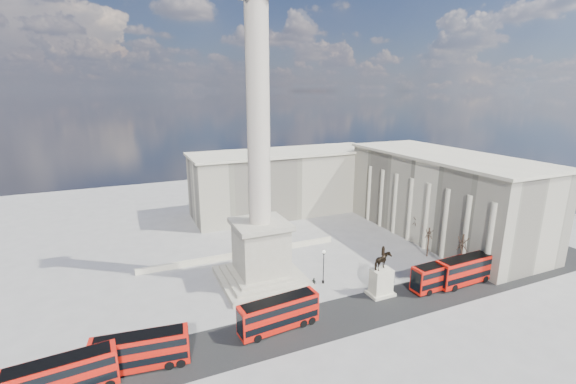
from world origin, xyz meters
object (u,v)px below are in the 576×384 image
(nelsons_column, at_px, (260,210))
(equestrian_statue, at_px, (381,278))
(pedestrian_standing, at_px, (393,278))
(victorian_lamp, at_px, (324,264))
(red_bus_d, at_px, (467,269))
(red_bus_e, at_px, (62,377))
(pedestrian_crossing, at_px, (314,283))
(pedestrian_walking, at_px, (389,285))
(red_bus_c, at_px, (442,275))
(red_bus_a, at_px, (141,351))
(red_bus_b, at_px, (279,313))

(nelsons_column, bearing_deg, equestrian_statue, -37.15)
(pedestrian_standing, bearing_deg, victorian_lamp, -35.86)
(red_bus_d, distance_m, pedestrian_standing, 12.64)
(red_bus_d, xyz_separation_m, red_bus_e, (-60.08, -1.36, -0.17))
(equestrian_statue, bearing_deg, nelsons_column, 142.85)
(equestrian_statue, distance_m, pedestrian_standing, 5.34)
(red_bus_e, height_order, pedestrian_crossing, red_bus_e)
(pedestrian_walking, distance_m, pedestrian_standing, 2.82)
(pedestrian_walking, xyz_separation_m, pedestrian_standing, (2.20, 1.75, -0.10))
(red_bus_c, bearing_deg, nelsons_column, 149.82)
(red_bus_a, bearing_deg, nelsons_column, 43.53)
(red_bus_c, relative_size, pedestrian_standing, 6.57)
(red_bus_e, relative_size, victorian_lamp, 1.87)
(victorian_lamp, xyz_separation_m, equestrian_statue, (6.62, -7.10, -0.61))
(nelsons_column, xyz_separation_m, red_bus_b, (-2.45, -14.23, -10.49))
(victorian_lamp, bearing_deg, pedestrian_crossing, -160.96)
(pedestrian_standing, bearing_deg, nelsons_column, -38.17)
(red_bus_b, distance_m, victorian_lamp, 15.04)
(nelsons_column, xyz_separation_m, pedestrian_crossing, (7.26, -5.79, -12.03))
(pedestrian_walking, relative_size, pedestrian_standing, 1.11)
(victorian_lamp, bearing_deg, nelsons_column, 151.80)
(nelsons_column, distance_m, red_bus_a, 27.27)
(red_bus_b, xyz_separation_m, pedestrian_standing, (22.77, 4.48, -1.57))
(equestrian_statue, bearing_deg, red_bus_a, -175.66)
(nelsons_column, relative_size, red_bus_b, 4.29)
(red_bus_b, height_order, red_bus_c, red_bus_b)
(pedestrian_crossing, bearing_deg, nelsons_column, 25.39)
(pedestrian_standing, distance_m, pedestrian_crossing, 13.65)
(red_bus_d, height_order, pedestrian_walking, red_bus_d)
(nelsons_column, relative_size, red_bus_e, 4.40)
(victorian_lamp, relative_size, pedestrian_walking, 3.16)
(red_bus_c, relative_size, red_bus_d, 0.94)
(nelsons_column, bearing_deg, pedestrian_standing, -25.63)
(nelsons_column, distance_m, red_bus_c, 32.04)
(red_bus_c, xyz_separation_m, pedestrian_standing, (-6.37, 4.50, -1.52))
(red_bus_e, xyz_separation_m, pedestrian_crossing, (35.53, 10.31, -1.49))
(equestrian_statue, distance_m, pedestrian_crossing, 11.03)
(red_bus_a, height_order, pedestrian_standing, red_bus_a)
(victorian_lamp, height_order, equestrian_statue, equestrian_statue)
(red_bus_a, bearing_deg, red_bus_d, 7.33)
(red_bus_b, bearing_deg, red_bus_d, -6.05)
(red_bus_b, bearing_deg, red_bus_a, 177.00)
(red_bus_c, bearing_deg, pedestrian_standing, 142.65)
(pedestrian_crossing, bearing_deg, victorian_lamp, -96.96)
(red_bus_d, bearing_deg, red_bus_e, 179.62)
(red_bus_a, relative_size, pedestrian_crossing, 6.37)
(red_bus_d, xyz_separation_m, pedestrian_standing, (-11.49, 5.00, -1.68))
(pedestrian_walking, bearing_deg, pedestrian_standing, 12.80)
(pedestrian_crossing, bearing_deg, equestrian_statue, -151.91)
(red_bus_b, relative_size, pedestrian_walking, 6.07)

